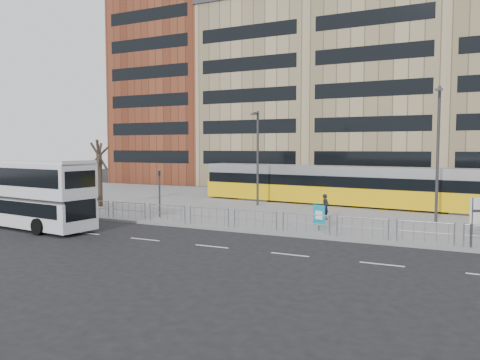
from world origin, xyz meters
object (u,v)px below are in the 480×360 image
at_px(double_decker_bus, 24,191).
at_px(lamp_post_east, 438,149).
at_px(traffic_light_west, 159,188).
at_px(pedestrian, 325,207).
at_px(lamp_post_west, 257,154).
at_px(tram, 354,186).
at_px(bare_tree, 99,138).
at_px(ad_panel, 319,215).

relative_size(double_decker_bus, lamp_post_east, 1.25).
xyz_separation_m(double_decker_bus, traffic_light_west, (5.56, 6.01, -0.09)).
bearing_deg(pedestrian, lamp_post_west, 71.32).
bearing_deg(tram, bare_tree, -147.61).
relative_size(traffic_light_west, lamp_post_east, 0.37).
xyz_separation_m(lamp_post_east, bare_tree, (-24.49, -2.52, 0.80)).
xyz_separation_m(ad_panel, lamp_post_east, (5.78, 5.52, 3.71)).
relative_size(ad_panel, bare_tree, 0.20).
bearing_deg(bare_tree, ad_panel, -9.10).
relative_size(lamp_post_east, bare_tree, 1.15).
distance_m(double_decker_bus, bare_tree, 9.66).
bearing_deg(lamp_post_east, traffic_light_west, -162.34).
xyz_separation_m(tram, bare_tree, (-18.08, -8.86, 3.77)).
bearing_deg(pedestrian, double_decker_bus, 138.56).
bearing_deg(lamp_post_east, bare_tree, -174.12).
xyz_separation_m(tram, lamp_post_west, (-7.04, -2.96, 2.56)).
bearing_deg(ad_panel, bare_tree, -169.92).
bearing_deg(traffic_light_west, tram, 26.49).
height_order(pedestrian, traffic_light_west, traffic_light_west).
height_order(ad_panel, pedestrian, pedestrian).
distance_m(tram, lamp_post_east, 9.49).
bearing_deg(lamp_post_east, lamp_post_west, 165.89).
xyz_separation_m(pedestrian, lamp_post_east, (6.49, 1.62, 3.72)).
relative_size(pedestrian, lamp_post_east, 0.20).
height_order(pedestrian, lamp_post_east, lamp_post_east).
distance_m(tram, lamp_post_west, 8.06).
xyz_separation_m(pedestrian, traffic_light_west, (-10.26, -3.71, 1.14)).
bearing_deg(lamp_post_east, tram, 135.33).
relative_size(tram, lamp_post_west, 3.56).
distance_m(tram, traffic_light_west, 15.59).
bearing_deg(pedestrian, lamp_post_east, -58.94).
height_order(ad_panel, bare_tree, bare_tree).
bearing_deg(ad_panel, pedestrian, 119.43).
distance_m(pedestrian, traffic_light_west, 10.97).
height_order(tram, traffic_light_west, tram).
distance_m(double_decker_bus, traffic_light_west, 8.19).
relative_size(ad_panel, lamp_post_west, 0.19).
relative_size(tram, pedestrian, 16.18).
bearing_deg(double_decker_bus, ad_panel, 25.82).
bearing_deg(double_decker_bus, bare_tree, 110.34).
distance_m(ad_panel, traffic_light_west, 11.02).
bearing_deg(traffic_light_west, ad_panel, -22.97).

